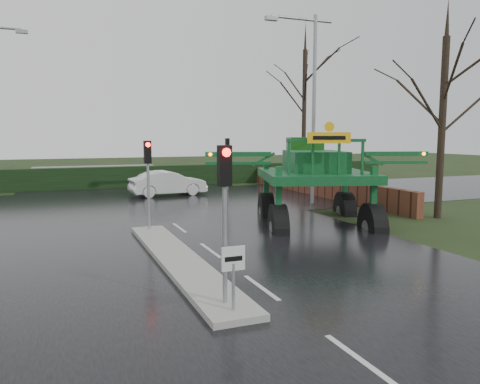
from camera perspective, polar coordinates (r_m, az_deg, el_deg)
name	(u,v)px	position (r m, az deg, el deg)	size (l,w,h in m)	color
ground	(261,288)	(11.71, 2.57, -11.64)	(140.00, 140.00, 0.00)	black
road_main	(168,220)	(20.96, -8.78, -3.38)	(14.00, 80.00, 0.02)	black
road_cross	(144,202)	(26.77, -11.68, -1.20)	(80.00, 12.00, 0.02)	black
median_island	(179,260)	(14.00, -7.49, -8.21)	(1.20, 10.00, 0.16)	gray
hedge_row	(123,177)	(34.55, -14.05, 1.79)	(44.00, 0.90, 1.50)	black
brick_wall	(307,184)	(30.32, 8.22, 0.94)	(0.40, 20.00, 1.20)	#592D1E
keep_left_sign	(233,268)	(9.60, -0.83, -9.23)	(0.50, 0.07, 1.35)	gray
traffic_signal_near	(225,190)	(9.74, -1.88, 0.22)	(0.26, 0.33, 3.52)	gray
traffic_signal_mid	(148,166)	(17.94, -11.17, 3.17)	(0.26, 0.33, 3.52)	gray
traffic_signal_far	(227,152)	(32.11, -1.55, 4.90)	(0.26, 0.33, 3.52)	gray
street_light_right	(309,92)	(25.64, 8.43, 11.93)	(3.85, 0.30, 10.00)	gray
tree_right_near	(443,102)	(22.82, 23.54, 10.06)	(5.60, 5.60, 9.64)	black
tree_right_far	(304,98)	(35.84, 7.85, 11.30)	(7.00, 7.00, 12.05)	black
crop_sprayer	(278,167)	(18.40, 4.64, 3.10)	(9.09, 6.94, 5.29)	black
white_sedan	(168,196)	(29.30, -8.73, -0.45)	(1.63, 4.67, 1.54)	white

